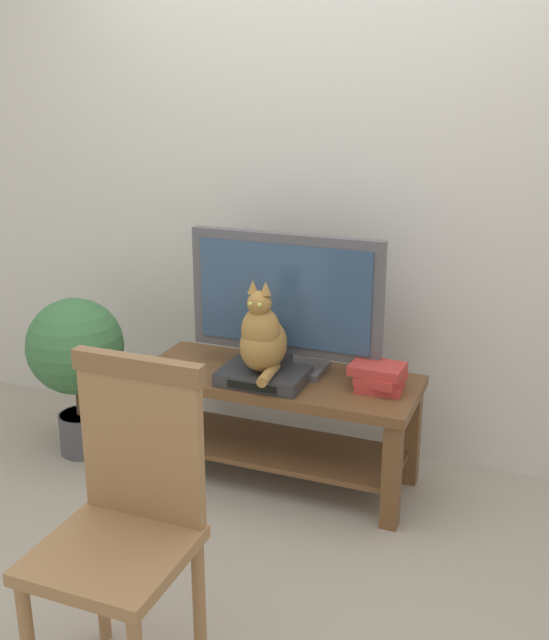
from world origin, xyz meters
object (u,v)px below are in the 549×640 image
tv_stand (279,407)px  tv (285,300)px  media_box (264,376)px  book_stack (379,377)px  potted_plant (76,355)px  wooden_chair (126,508)px  cat (263,338)px

tv_stand → tv: size_ratio=1.41×
tv → media_box: 0.34m
book_stack → potted_plant: potted_plant is taller
media_box → book_stack: (0.47, 0.10, 0.03)m
book_stack → potted_plant: (-1.41, -0.11, -0.06)m
tv_stand → tv: tv is taller
media_box → wooden_chair: wooden_chair is taller
wooden_chair → potted_plant: 1.52m
tv → wooden_chair: tv is taller
tv → cat: bearing=-100.3°
tv_stand → cat: (-0.03, -0.10, 0.35)m
tv → cat: size_ratio=2.14×
tv → book_stack: 0.52m
cat → book_stack: (0.47, 0.11, -0.15)m
cat → potted_plant: size_ratio=0.52×
wooden_chair → book_stack: wooden_chair is taller
tv_stand → potted_plant: bearing=-174.0°
tv_stand → book_stack: (0.44, 0.01, 0.21)m
book_stack → cat: bearing=-166.5°
tv → potted_plant: (-0.97, -0.18, -0.32)m
tv_stand → wooden_chair: (0.02, -1.25, 0.22)m
tv_stand → potted_plant: (-0.97, -0.10, 0.15)m
tv_stand → wooden_chair: size_ratio=1.21×
cat → media_box: bearing=95.3°
book_stack → tv: bearing=171.4°
wooden_chair → book_stack: size_ratio=4.46×
media_box → potted_plant: 0.94m
tv_stand → tv: bearing=90.0°
cat → book_stack: size_ratio=1.78×
media_box → potted_plant: bearing=-179.2°
media_box → tv: bearing=78.5°
tv_stand → wooden_chair: 1.27m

